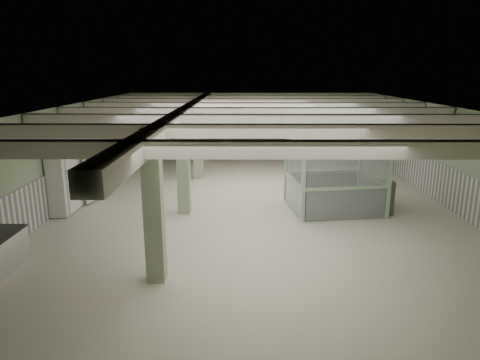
{
  "coord_description": "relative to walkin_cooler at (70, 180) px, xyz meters",
  "views": [
    {
      "loc": [
        -0.48,
        -15.28,
        4.81
      ],
      "look_at": [
        -0.55,
        -1.48,
        1.3
      ],
      "focal_mm": 32.0,
      "sensor_mm": 36.0,
      "label": 1
    }
  ],
  "objects": [
    {
      "name": "walkin_cooler",
      "position": [
        0.0,
        0.0,
        0.0
      ],
      "size": [
        0.89,
        2.33,
        2.14
      ],
      "color": "white",
      "rests_on": "floor"
    },
    {
      "name": "column_b",
      "position": [
        4.12,
        -0.43,
        0.73
      ],
      "size": [
        0.42,
        0.42,
        3.6
      ],
      "primitive_type": "cube",
      "color": "#92A182",
      "rests_on": "floor"
    },
    {
      "name": "ceiling",
      "position": [
        6.62,
        0.57,
        2.53
      ],
      "size": [
        14.0,
        20.0,
        0.02
      ],
      "primitive_type": "cube",
      "color": "white",
      "rests_on": "wall_back"
    },
    {
      "name": "wall_right",
      "position": [
        13.62,
        0.57,
        0.73
      ],
      "size": [
        0.02,
        20.0,
        3.6
      ],
      "primitive_type": "cube",
      "color": "#94A987",
      "rests_on": "floor"
    },
    {
      "name": "beam_a",
      "position": [
        6.62,
        -6.93,
        2.35
      ],
      "size": [
        13.9,
        0.35,
        0.32
      ],
      "primitive_type": "cube",
      "color": "beige",
      "rests_on": "ceiling"
    },
    {
      "name": "filing_cabinet",
      "position": [
        11.11,
        -0.52,
        -0.48
      ],
      "size": [
        0.47,
        0.61,
        1.18
      ],
      "primitive_type": "cube",
      "rotation": [
        0.0,
        0.0,
        0.18
      ],
      "color": "#5E5F4F",
      "rests_on": "floor"
    },
    {
      "name": "beam_b",
      "position": [
        6.62,
        -4.43,
        2.35
      ],
      "size": [
        13.9,
        0.35,
        0.32
      ],
      "primitive_type": "cube",
      "color": "beige",
      "rests_on": "ceiling"
    },
    {
      "name": "wall_front",
      "position": [
        6.62,
        -9.43,
        0.73
      ],
      "size": [
        14.0,
        0.02,
        3.6
      ],
      "primitive_type": "cube",
      "color": "#94A987",
      "rests_on": "floor"
    },
    {
      "name": "guard_booth",
      "position": [
        9.41,
        -0.0,
        0.66
      ],
      "size": [
        3.48,
        3.06,
        2.55
      ],
      "rotation": [
        0.0,
        0.0,
        0.13
      ],
      "color": "#9DBF98",
      "rests_on": "floor"
    },
    {
      "name": "beam_d",
      "position": [
        6.62,
        0.57,
        2.35
      ],
      "size": [
        13.9,
        0.35,
        0.32
      ],
      "primitive_type": "cube",
      "color": "beige",
      "rests_on": "ceiling"
    },
    {
      "name": "beam_f",
      "position": [
        6.62,
        5.57,
        2.35
      ],
      "size": [
        13.9,
        0.35,
        0.32
      ],
      "primitive_type": "cube",
      "color": "beige",
      "rests_on": "ceiling"
    },
    {
      "name": "girder",
      "position": [
        4.12,
        0.57,
        2.31
      ],
      "size": [
        0.45,
        19.9,
        0.4
      ],
      "primitive_type": "cube",
      "color": "beige",
      "rests_on": "ceiling"
    },
    {
      "name": "pendant_mid",
      "position": [
        7.12,
        1.07,
        1.98
      ],
      "size": [
        0.44,
        0.44,
        0.22
      ],
      "primitive_type": "cone",
      "rotation": [
        3.14,
        0.0,
        0.0
      ],
      "color": "#2B3729",
      "rests_on": "ceiling"
    },
    {
      "name": "beam_e",
      "position": [
        6.62,
        3.07,
        2.35
      ],
      "size": [
        13.9,
        0.35,
        0.32
      ],
      "primitive_type": "cube",
      "color": "beige",
      "rests_on": "ceiling"
    },
    {
      "name": "floor",
      "position": [
        6.62,
        0.57,
        -1.07
      ],
      "size": [
        20.0,
        20.0,
        0.0
      ],
      "primitive_type": "plane",
      "color": "beige",
      "rests_on": "ground"
    },
    {
      "name": "beam_g",
      "position": [
        6.62,
        8.07,
        2.35
      ],
      "size": [
        13.9,
        0.35,
        0.32
      ],
      "primitive_type": "cube",
      "color": "beige",
      "rests_on": "ceiling"
    },
    {
      "name": "pendant_back",
      "position": [
        7.12,
        6.07,
        1.98
      ],
      "size": [
        0.44,
        0.44,
        0.22
      ],
      "primitive_type": "cone",
      "rotation": [
        3.14,
        0.0,
        0.0
      ],
      "color": "#2B3729",
      "rests_on": "ceiling"
    },
    {
      "name": "wall_back",
      "position": [
        6.62,
        10.57,
        0.73
      ],
      "size": [
        14.0,
        0.02,
        3.6
      ],
      "primitive_type": "cube",
      "color": "#94A987",
      "rests_on": "floor"
    },
    {
      "name": "wall_left",
      "position": [
        -0.38,
        0.57,
        0.73
      ],
      "size": [
        0.02,
        20.0,
        3.6
      ],
      "primitive_type": "cube",
      "color": "#94A987",
      "rests_on": "floor"
    },
    {
      "name": "wainscot_left",
      "position": [
        -0.35,
        0.57,
        -0.32
      ],
      "size": [
        0.05,
        19.9,
        1.5
      ],
      "primitive_type": "cube",
      "color": "white",
      "rests_on": "floor"
    },
    {
      "name": "pendant_front",
      "position": [
        7.12,
        -4.43,
        1.98
      ],
      "size": [
        0.44,
        0.44,
        0.22
      ],
      "primitive_type": "cone",
      "rotation": [
        3.14,
        0.0,
        0.0
      ],
      "color": "#2B3729",
      "rests_on": "ceiling"
    },
    {
      "name": "beam_c",
      "position": [
        6.62,
        -1.93,
        2.35
      ],
      "size": [
        13.9,
        0.35,
        0.32
      ],
      "primitive_type": "cube",
      "color": "beige",
      "rests_on": "ceiling"
    },
    {
      "name": "wainscot_right",
      "position": [
        13.6,
        0.57,
        -0.32
      ],
      "size": [
        0.05,
        19.9,
        1.5
      ],
      "primitive_type": "cube",
      "color": "white",
      "rests_on": "floor"
    },
    {
      "name": "column_a",
      "position": [
        4.12,
        -5.43,
        0.73
      ],
      "size": [
        0.42,
        0.42,
        3.6
      ],
      "primitive_type": "cube",
      "color": "#92A182",
      "rests_on": "floor"
    },
    {
      "name": "column_c",
      "position": [
        4.12,
        4.57,
        0.73
      ],
      "size": [
        0.42,
        0.42,
        3.6
      ],
      "primitive_type": "cube",
      "color": "#92A182",
      "rests_on": "floor"
    },
    {
      "name": "column_d",
      "position": [
        4.12,
        8.57,
        0.73
      ],
      "size": [
        0.42,
        0.42,
        3.6
      ],
      "primitive_type": "cube",
      "color": "#92A182",
      "rests_on": "floor"
    },
    {
      "name": "wainscot_back",
      "position": [
        6.62,
        10.54,
        -0.32
      ],
      "size": [
        13.9,
        0.05,
        1.5
      ],
      "primitive_type": "cube",
      "color": "white",
      "rests_on": "floor"
    }
  ]
}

